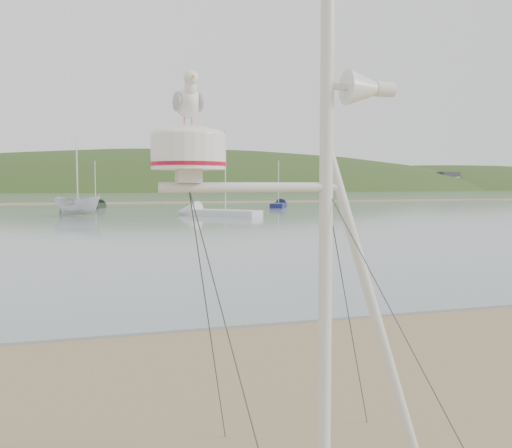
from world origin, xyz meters
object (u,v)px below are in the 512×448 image
object	(u,v)px
boat_white	(77,189)
sailboat_dark_mid	(98,205)
mast_rig	(320,343)
sailboat_blue_far	(280,205)
sailboat_white_near	(204,212)

from	to	relation	value
boat_white	sailboat_dark_mid	xyz separation A→B (m)	(1.65, 16.83, -1.95)
mast_rig	sailboat_dark_mid	bearing A→B (deg)	91.44
mast_rig	boat_white	distance (m)	41.52
boat_white	sailboat_blue_far	bearing A→B (deg)	-20.43
sailboat_white_near	mast_rig	bearing A→B (deg)	-99.61
sailboat_white_near	sailboat_dark_mid	world-z (taller)	sailboat_white_near
mast_rig	sailboat_blue_far	xyz separation A→B (m)	(18.15, 53.64, -1.00)
boat_white	sailboat_blue_far	xyz separation A→B (m)	(21.26, 12.25, -1.95)
boat_white	mast_rig	bearing A→B (deg)	-136.08
mast_rig	sailboat_dark_mid	distance (m)	58.25
sailboat_white_near	sailboat_dark_mid	bearing A→B (deg)	114.10
sailboat_white_near	sailboat_dark_mid	size ratio (longest dim) A/B	1.35
mast_rig	sailboat_dark_mid	xyz separation A→B (m)	(-1.47, 58.22, -1.00)
boat_white	sailboat_blue_far	world-z (taller)	sailboat_blue_far
boat_white	sailboat_blue_far	distance (m)	24.61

